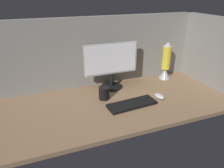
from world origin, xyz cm
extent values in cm
cube|color=#8C6B4C|center=(0.00, 0.00, -1.50)|extent=(180.00, 80.00, 3.00)
cube|color=gray|center=(0.00, 37.50, 29.44)|extent=(180.00, 5.00, 58.88)
cube|color=gray|center=(87.50, 0.00, 29.44)|extent=(5.00, 80.00, 58.88)
cylinder|color=black|center=(3.79, 24.50, 0.90)|extent=(18.00, 18.00, 1.80)
cylinder|color=black|center=(3.79, 24.50, 7.30)|extent=(3.20, 3.20, 11.00)
cube|color=#B7B7B7|center=(3.79, 25.50, 25.75)|extent=(45.93, 2.40, 25.91)
cube|color=white|center=(3.79, 24.10, 25.75)|extent=(43.53, 0.60, 23.51)
cube|color=black|center=(7.12, -9.90, 1.00)|extent=(37.95, 16.03, 2.00)
ellipsoid|color=silver|center=(32.28, -7.39, 1.70)|extent=(7.05, 10.37, 3.40)
cylinder|color=black|center=(-8.82, 7.11, 4.97)|extent=(8.31, 8.31, 9.94)
cone|color=#A5A5AD|center=(58.94, 25.91, 4.90)|extent=(10.78, 10.78, 9.80)
cylinder|color=gold|center=(58.94, 25.91, 20.58)|extent=(7.84, 7.84, 21.56)
cone|color=#A5A5AD|center=(58.94, 25.91, 33.32)|extent=(7.06, 7.06, 3.92)
camera|label=1|loc=(-54.38, -130.59, 78.75)|focal=33.56mm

